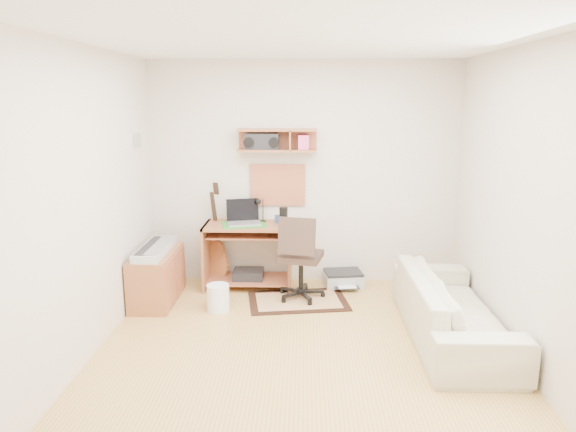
{
  "coord_description": "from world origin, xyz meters",
  "views": [
    {
      "loc": [
        0.02,
        -4.19,
        2.15
      ],
      "look_at": [
        -0.15,
        1.05,
        1.0
      ],
      "focal_mm": 33.12,
      "sensor_mm": 36.0,
      "label": 1
    }
  ],
  "objects_px": {
    "sofa": "(453,297)",
    "cabinet": "(157,277)",
    "printer": "(343,279)",
    "task_chair": "(301,256)",
    "desk": "(248,256)"
  },
  "relations": [
    {
      "from": "desk",
      "to": "cabinet",
      "type": "distance_m",
      "value": 1.07
    },
    {
      "from": "desk",
      "to": "sofa",
      "type": "xyz_separation_m",
      "value": [
        2.02,
        -1.29,
        0.01
      ]
    },
    {
      "from": "cabinet",
      "to": "printer",
      "type": "bearing_deg",
      "value": 15.08
    },
    {
      "from": "cabinet",
      "to": "printer",
      "type": "height_order",
      "value": "cabinet"
    },
    {
      "from": "cabinet",
      "to": "sofa",
      "type": "xyz_separation_m",
      "value": [
        2.96,
        -0.8,
        0.11
      ]
    },
    {
      "from": "task_chair",
      "to": "cabinet",
      "type": "relative_size",
      "value": 1.07
    },
    {
      "from": "printer",
      "to": "task_chair",
      "type": "bearing_deg",
      "value": -147.75
    },
    {
      "from": "cabinet",
      "to": "sofa",
      "type": "relative_size",
      "value": 0.46
    },
    {
      "from": "desk",
      "to": "sofa",
      "type": "bearing_deg",
      "value": -32.69
    },
    {
      "from": "task_chair",
      "to": "sofa",
      "type": "xyz_separation_m",
      "value": [
        1.4,
        -0.93,
        -0.1
      ]
    },
    {
      "from": "cabinet",
      "to": "desk",
      "type": "bearing_deg",
      "value": 27.52
    },
    {
      "from": "task_chair",
      "to": "sofa",
      "type": "distance_m",
      "value": 1.68
    },
    {
      "from": "sofa",
      "to": "cabinet",
      "type": "bearing_deg",
      "value": 74.84
    },
    {
      "from": "desk",
      "to": "printer",
      "type": "distance_m",
      "value": 1.15
    },
    {
      "from": "task_chair",
      "to": "printer",
      "type": "relative_size",
      "value": 2.19
    }
  ]
}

